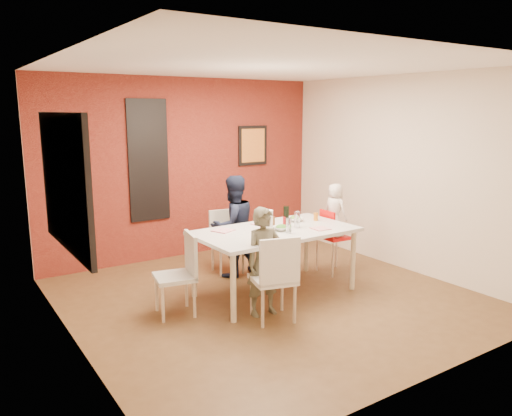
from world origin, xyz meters
TOP-DOWN VIEW (x-y plane):
  - ground at (0.00, 0.00)m, footprint 4.50×4.50m
  - ceiling at (0.00, 0.00)m, footprint 4.50×4.50m
  - wall_back at (0.00, 2.25)m, footprint 4.50×0.02m
  - wall_front at (0.00, -2.25)m, footprint 4.50×0.02m
  - wall_left at (-2.25, 0.00)m, footprint 0.02×4.50m
  - wall_right at (2.25, 0.00)m, footprint 0.02×4.50m
  - brick_accent_wall at (0.00, 2.23)m, footprint 4.50×0.02m
  - picture_window_frame at (-2.22, 0.20)m, footprint 0.05×1.70m
  - picture_window_pane at (-2.21, 0.20)m, footprint 0.02×1.55m
  - glassblock_strip at (-0.60, 2.21)m, footprint 0.55×0.03m
  - glassblock_surround at (-0.60, 2.21)m, footprint 0.60×0.03m
  - art_print_frame at (1.20, 2.21)m, footprint 0.54×0.03m
  - art_print_canvas at (1.20, 2.19)m, footprint 0.44×0.01m
  - dining_table at (0.14, 0.10)m, footprint 1.94×1.10m
  - chair_near at (-0.35, -0.61)m, footprint 0.53×0.53m
  - chair_far at (0.08, 1.19)m, footprint 0.45×0.45m
  - chair_left at (-1.08, 0.15)m, footprint 0.49×0.49m
  - high_chair at (1.26, 0.29)m, footprint 0.39×0.39m
  - child_near at (-0.33, -0.37)m, footprint 0.46×0.32m
  - child_far at (0.07, 0.96)m, footprint 0.69×0.55m
  - toddler at (1.28, 0.29)m, footprint 0.28×0.38m
  - plate_near_left at (-0.20, -0.32)m, footprint 0.23×0.23m
  - plate_far_mid at (0.17, 0.41)m, footprint 0.25×0.25m
  - plate_near_right at (0.62, -0.18)m, footprint 0.20×0.20m
  - plate_far_left at (-0.41, 0.38)m, footprint 0.28×0.28m
  - salad_bowl_a at (0.18, 0.02)m, footprint 0.22×0.22m
  - salad_bowl_b at (0.63, 0.34)m, footprint 0.24×0.24m
  - wine_bottle at (0.32, 0.12)m, footprint 0.07×0.07m
  - wine_glass_a at (0.17, -0.14)m, footprint 0.06×0.06m
  - wine_glass_b at (0.43, 0.03)m, footprint 0.07×0.07m
  - paper_towel_roll at (0.01, 0.06)m, footprint 0.12×0.12m
  - condiment_red at (0.29, 0.11)m, footprint 0.04×0.04m
  - condiment_green at (0.33, 0.11)m, footprint 0.04×0.04m
  - condiment_brown at (0.18, 0.19)m, footprint 0.03×0.03m
  - sippy_cup at (0.88, 0.21)m, footprint 0.06×0.06m

SIDE VIEW (x-z plane):
  - ground at x=0.00m, z-range 0.00..0.00m
  - chair_far at x=0.08m, z-range 0.05..0.90m
  - chair_left at x=-1.08m, z-range 0.05..0.96m
  - chair_near at x=-0.35m, z-range 0.06..1.00m
  - high_chair at x=1.26m, z-range 0.09..0.98m
  - child_near at x=-0.33m, z-range 0.00..1.20m
  - child_far at x=0.07m, z-range 0.00..1.37m
  - dining_table at x=0.14m, z-range 0.33..1.13m
  - plate_near_right at x=0.62m, z-range 0.80..0.81m
  - plate_far_mid at x=0.17m, z-range 0.80..0.81m
  - plate_far_left at x=-0.41m, z-range 0.80..0.81m
  - plate_near_left at x=-0.20m, z-range 0.80..0.81m
  - salad_bowl_a at x=0.18m, z-range 0.80..0.85m
  - salad_bowl_b at x=0.63m, z-range 0.80..0.85m
  - sippy_cup at x=0.88m, z-range 0.80..0.90m
  - condiment_brown at x=0.18m, z-range 0.80..0.94m
  - condiment_red at x=0.29m, z-range 0.80..0.94m
  - condiment_green at x=0.33m, z-range 0.80..0.95m
  - toddler at x=1.28m, z-range 0.52..1.25m
  - wine_glass_a at x=0.17m, z-range 0.80..0.98m
  - wine_glass_b at x=0.43m, z-range 0.80..1.00m
  - paper_towel_roll at x=0.01m, z-range 0.80..1.06m
  - wine_bottle at x=0.32m, z-range 0.80..1.07m
  - wall_back at x=0.00m, z-range 0.00..2.70m
  - wall_front at x=0.00m, z-range 0.00..2.70m
  - wall_left at x=-2.25m, z-range 0.00..2.70m
  - wall_right at x=2.25m, z-range 0.00..2.70m
  - brick_accent_wall at x=0.00m, z-range 0.00..2.70m
  - glassblock_strip at x=-0.60m, z-range 0.65..2.35m
  - glassblock_surround at x=-0.60m, z-range 0.62..2.38m
  - picture_window_frame at x=-2.22m, z-range 0.90..2.20m
  - picture_window_pane at x=-2.21m, z-range 0.98..2.12m
  - art_print_frame at x=1.20m, z-range 1.33..1.97m
  - art_print_canvas at x=1.20m, z-range 1.38..1.92m
  - ceiling at x=0.00m, z-range 2.69..2.71m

